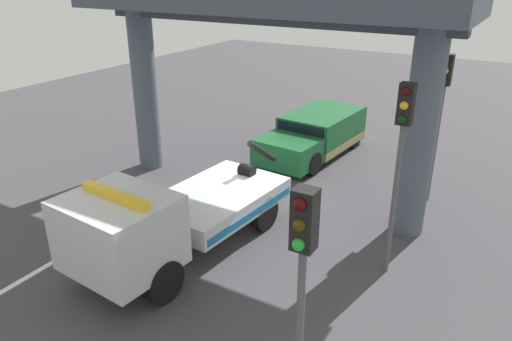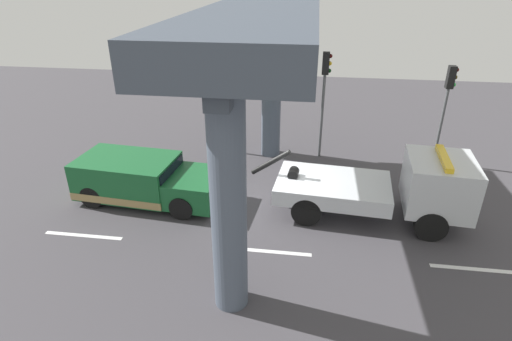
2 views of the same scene
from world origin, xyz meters
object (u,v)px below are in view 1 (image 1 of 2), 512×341
at_px(towed_van_green, 315,135).
at_px(traffic_light_near, 442,97).
at_px(traffic_light_far, 401,141).
at_px(tow_truck_white, 166,218).
at_px(traffic_light_mid, 302,264).

distance_m(towed_van_green, traffic_light_near, 5.74).
height_order(towed_van_green, traffic_light_far, traffic_light_far).
bearing_deg(towed_van_green, traffic_light_near, 67.98).
bearing_deg(traffic_light_near, towed_van_green, -112.02).
height_order(tow_truck_white, traffic_light_far, traffic_light_far).
bearing_deg(traffic_light_far, traffic_light_near, -180.00).
relative_size(tow_truck_white, traffic_light_near, 1.60).
bearing_deg(tow_truck_white, towed_van_green, 179.53).
relative_size(traffic_light_near, traffic_light_mid, 1.08).
height_order(tow_truck_white, towed_van_green, tow_truck_white).
height_order(tow_truck_white, traffic_light_near, traffic_light_near).
xyz_separation_m(traffic_light_near, traffic_light_far, (4.50, 0.00, 0.04)).
distance_m(tow_truck_white, traffic_light_mid, 5.84).
height_order(traffic_light_far, traffic_light_mid, traffic_light_far).
bearing_deg(traffic_light_mid, traffic_light_far, 180.00).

